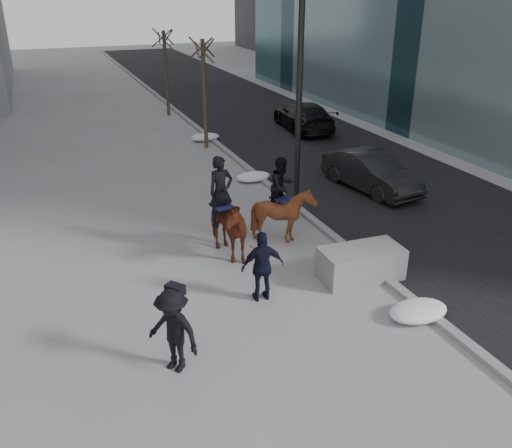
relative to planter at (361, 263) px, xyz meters
name	(u,v)px	position (x,y,z in m)	size (l,w,h in m)	color
ground	(275,300)	(-2.46, -0.17, -0.42)	(120.00, 120.00, 0.00)	gray
road	(328,155)	(4.54, 9.83, -0.41)	(8.00, 90.00, 0.01)	black
curb	(244,165)	(0.54, 9.83, -0.36)	(0.25, 90.00, 0.12)	gray
planter	(361,263)	(0.00, 0.00, 0.00)	(2.08, 1.04, 0.83)	gray
car_near	(371,172)	(3.85, 5.50, 0.27)	(1.45, 4.15, 1.37)	black
car_far	(304,116)	(5.56, 14.36, 0.30)	(1.99, 4.90, 1.42)	black
tree_near	(204,89)	(-0.06, 13.08, 2.23)	(1.20, 1.20, 5.30)	#3B2C23
tree_far	(166,69)	(-0.06, 20.36, 2.14)	(1.20, 1.20, 5.12)	#362A20
mounted_left	(223,221)	(-2.83, 2.49, 0.63)	(1.33, 2.31, 2.82)	#491E0E
mounted_right	(283,209)	(-0.92, 2.76, 0.59)	(1.76, 1.86, 2.51)	#4D260F
feeder	(263,266)	(-2.71, 0.01, 0.46)	(1.06, 0.90, 1.75)	black
camera_crew	(173,331)	(-5.28, -1.73, 0.47)	(1.21, 1.30, 1.75)	black
lamppost	(300,58)	(0.14, 4.14, 4.58)	(0.25, 1.00, 9.09)	black
snow_piles	(269,189)	(0.24, 6.47, -0.24)	(1.42, 17.19, 0.36)	white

